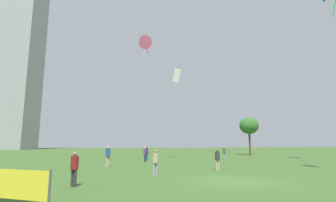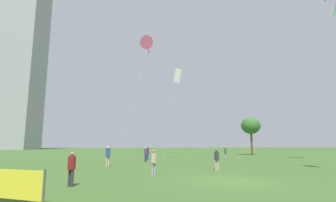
% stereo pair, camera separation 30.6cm
% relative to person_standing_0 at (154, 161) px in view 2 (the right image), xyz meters
% --- Properties ---
extents(ground, '(280.00, 280.00, 0.00)m').
position_rel_person_standing_0_xyz_m(ground, '(3.81, -3.09, -0.93)').
color(ground, '#3D6028').
extents(person_standing_0, '(0.36, 0.36, 1.61)m').
position_rel_person_standing_0_xyz_m(person_standing_0, '(0.00, 0.00, 0.00)').
color(person_standing_0, gray).
rests_on(person_standing_0, ground).
extents(person_standing_1, '(0.37, 0.37, 1.66)m').
position_rel_person_standing_0_xyz_m(person_standing_1, '(0.72, 13.09, 0.03)').
color(person_standing_1, '#2D2D33').
rests_on(person_standing_1, ground).
extents(person_standing_2, '(0.36, 0.36, 1.60)m').
position_rel_person_standing_0_xyz_m(person_standing_2, '(-4.32, -3.52, -0.00)').
color(person_standing_2, '#2D2D33').
rests_on(person_standing_2, ground).
extents(person_standing_3, '(0.37, 0.37, 1.67)m').
position_rel_person_standing_0_xyz_m(person_standing_3, '(1.29, 16.60, 0.03)').
color(person_standing_3, '#1E478C').
rests_on(person_standing_3, ground).
extents(person_standing_4, '(0.35, 0.35, 1.58)m').
position_rel_person_standing_0_xyz_m(person_standing_4, '(5.14, 2.57, -0.02)').
color(person_standing_4, tan).
rests_on(person_standing_4, ground).
extents(person_standing_5, '(0.40, 0.40, 1.80)m').
position_rel_person_standing_0_xyz_m(person_standing_5, '(-3.15, 7.45, 0.11)').
color(person_standing_5, tan).
rests_on(person_standing_5, ground).
extents(person_standing_6, '(0.37, 0.37, 1.65)m').
position_rel_person_standing_0_xyz_m(person_standing_6, '(11.87, 17.17, 0.03)').
color(person_standing_6, gray).
rests_on(person_standing_6, ground).
extents(kite_flying_3, '(6.23, 6.87, 21.31)m').
position_rel_person_standing_0_xyz_m(kite_flying_3, '(2.26, 27.47, 18.93)').
color(kite_flying_3, silver).
rests_on(kite_flying_3, ground).
extents(kite_flying_4, '(2.50, 1.16, 12.14)m').
position_rel_person_standing_0_xyz_m(kite_flying_4, '(5.22, 16.83, 10.16)').
color(kite_flying_4, silver).
rests_on(kite_flying_4, ground).
extents(park_tree_1, '(3.48, 3.48, 6.93)m').
position_rel_person_standing_0_xyz_m(park_tree_1, '(21.69, 28.46, 4.40)').
color(park_tree_1, brown).
rests_on(park_tree_1, ground).
extents(distant_highrise_0, '(21.21, 17.09, 66.13)m').
position_rel_person_standing_0_xyz_m(distant_highrise_0, '(-44.51, 93.30, 32.14)').
color(distant_highrise_0, '#939399').
rests_on(distant_highrise_0, ground).
extents(event_banner, '(2.19, 1.28, 1.15)m').
position_rel_person_standing_0_xyz_m(event_banner, '(-5.50, -6.93, -0.31)').
color(event_banner, '#4C4C4C').
rests_on(event_banner, ground).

